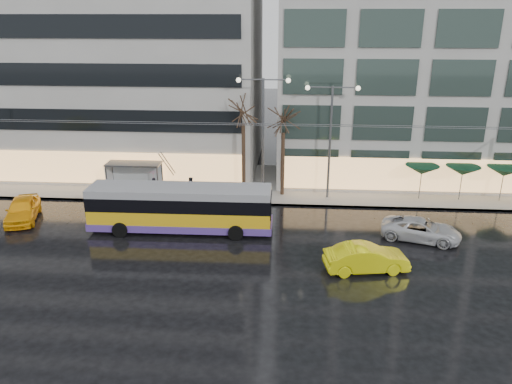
# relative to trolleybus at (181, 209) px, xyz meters

# --- Properties ---
(ground) EXTENTS (140.00, 140.00, 0.00)m
(ground) POSITION_rel_trolleybus_xyz_m (2.97, -4.09, -1.49)
(ground) COLOR black
(ground) RESTS_ON ground
(sidewalk) EXTENTS (80.00, 10.00, 0.15)m
(sidewalk) POSITION_rel_trolleybus_xyz_m (4.97, 9.91, -1.42)
(sidewalk) COLOR gray
(sidewalk) RESTS_ON ground
(kerb) EXTENTS (80.00, 0.10, 0.15)m
(kerb) POSITION_rel_trolleybus_xyz_m (4.97, 4.96, -1.42)
(kerb) COLOR slate
(kerb) RESTS_ON ground
(building_left) EXTENTS (34.00, 14.00, 22.00)m
(building_left) POSITION_rel_trolleybus_xyz_m (-13.03, 14.91, 9.66)
(building_left) COLOR #9E9B97
(building_left) RESTS_ON sidewalk
(building_right) EXTENTS (32.00, 14.00, 25.00)m
(building_right) POSITION_rel_trolleybus_xyz_m (21.97, 14.91, 11.16)
(building_right) COLOR #9E9B97
(building_right) RESTS_ON sidewalk
(trolleybus) EXTENTS (11.92, 4.68, 5.51)m
(trolleybus) POSITION_rel_trolleybus_xyz_m (0.00, 0.00, 0.00)
(trolleybus) COLOR gold
(trolleybus) RESTS_ON ground
(catenary) EXTENTS (42.24, 5.12, 7.00)m
(catenary) POSITION_rel_trolleybus_xyz_m (3.97, 3.84, 2.76)
(catenary) COLOR #595B60
(catenary) RESTS_ON ground
(bus_shelter) EXTENTS (4.20, 1.60, 2.51)m
(bus_shelter) POSITION_rel_trolleybus_xyz_m (-5.41, 6.59, 0.47)
(bus_shelter) COLOR #595B60
(bus_shelter) RESTS_ON sidewalk
(street_lamp_near) EXTENTS (3.96, 0.36, 9.03)m
(street_lamp_near) POSITION_rel_trolleybus_xyz_m (4.97, 6.71, 4.50)
(street_lamp_near) COLOR #595B60
(street_lamp_near) RESTS_ON sidewalk
(street_lamp_far) EXTENTS (3.96, 0.36, 8.53)m
(street_lamp_far) POSITION_rel_trolleybus_xyz_m (9.97, 6.71, 4.22)
(street_lamp_far) COLOR #595B60
(street_lamp_far) RESTS_ON sidewalk
(tree_a) EXTENTS (3.20, 3.20, 8.40)m
(tree_a) POSITION_rel_trolleybus_xyz_m (3.47, 6.91, 5.60)
(tree_a) COLOR black
(tree_a) RESTS_ON sidewalk
(tree_b) EXTENTS (3.20, 3.20, 7.70)m
(tree_b) POSITION_rel_trolleybus_xyz_m (6.47, 7.11, 4.91)
(tree_b) COLOR black
(tree_b) RESTS_ON sidewalk
(parasol_a) EXTENTS (2.50, 2.50, 2.65)m
(parasol_a) POSITION_rel_trolleybus_xyz_m (16.97, 6.91, 0.96)
(parasol_a) COLOR #595B60
(parasol_a) RESTS_ON sidewalk
(parasol_b) EXTENTS (2.50, 2.50, 2.65)m
(parasol_b) POSITION_rel_trolleybus_xyz_m (19.97, 6.91, 0.96)
(parasol_b) COLOR #595B60
(parasol_b) RESTS_ON sidewalk
(parasol_c) EXTENTS (2.50, 2.50, 2.65)m
(parasol_c) POSITION_rel_trolleybus_xyz_m (22.97, 6.91, 0.96)
(parasol_c) COLOR #595B60
(parasol_c) RESTS_ON sidewalk
(taxi_a) EXTENTS (3.21, 5.03, 1.60)m
(taxi_a) POSITION_rel_trolleybus_xyz_m (-11.33, 0.94, -0.69)
(taxi_a) COLOR #FFAD0D
(taxi_a) RESTS_ON ground
(taxi_b) EXTENTS (4.86, 2.39, 1.53)m
(taxi_b) POSITION_rel_trolleybus_xyz_m (11.42, -4.63, -0.73)
(taxi_b) COLOR yellow
(taxi_b) RESTS_ON ground
(sedan_silver) EXTENTS (5.33, 3.56, 1.36)m
(sedan_silver) POSITION_rel_trolleybus_xyz_m (15.42, -0.25, -0.81)
(sedan_silver) COLOR silver
(sedan_silver) RESTS_ON ground
(pedestrian_a) EXTENTS (1.10, 1.12, 2.19)m
(pedestrian_a) POSITION_rel_trolleybus_xyz_m (-3.26, 5.50, 0.11)
(pedestrian_a) COLOR black
(pedestrian_a) RESTS_ON sidewalk
(pedestrian_b) EXTENTS (0.83, 0.66, 1.64)m
(pedestrian_b) POSITION_rel_trolleybus_xyz_m (-0.53, 5.85, -0.52)
(pedestrian_b) COLOR black
(pedestrian_b) RESTS_ON sidewalk
(pedestrian_c) EXTENTS (1.30, 0.98, 2.11)m
(pedestrian_c) POSITION_rel_trolleybus_xyz_m (-5.00, 7.62, -0.22)
(pedestrian_c) COLOR black
(pedestrian_c) RESTS_ON sidewalk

